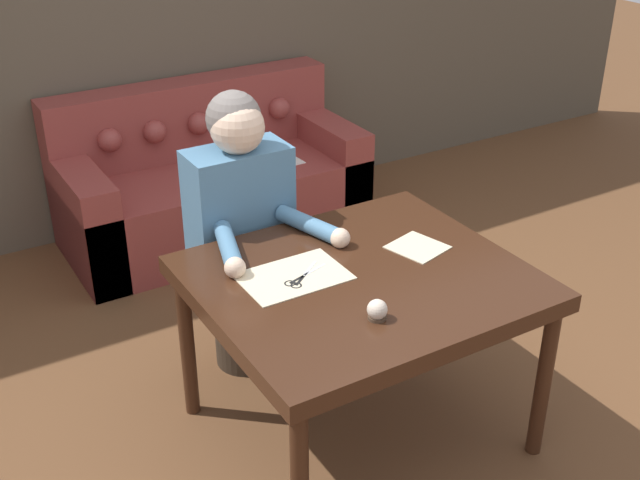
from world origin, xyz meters
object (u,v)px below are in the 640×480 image
at_px(person, 242,232).
at_px(pin_cushion, 377,310).
at_px(dining_table, 361,292).
at_px(couch, 210,184).
at_px(scissors, 300,279).

relative_size(person, pin_cushion, 17.87).
xyz_separation_m(dining_table, pin_cushion, (-0.12, -0.27, 0.10)).
bearing_deg(couch, pin_cushion, -98.84).
bearing_deg(person, dining_table, -75.37).
bearing_deg(scissors, pin_cushion, -74.80).
height_order(dining_table, couch, couch).
bearing_deg(dining_table, pin_cushion, -113.57).
height_order(dining_table, pin_cushion, pin_cushion).
height_order(couch, pin_cushion, couch).
height_order(couch, person, person).
bearing_deg(scissors, couch, 76.62).
height_order(person, scissors, person).
bearing_deg(dining_table, scissors, 157.32).
distance_m(dining_table, scissors, 0.24).
bearing_deg(couch, scissors, -103.38).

